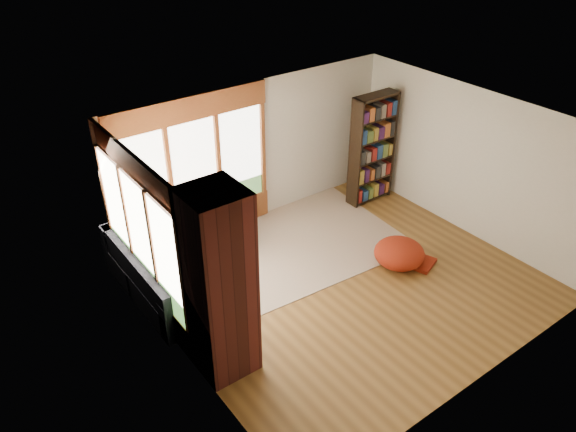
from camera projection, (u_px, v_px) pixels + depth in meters
floor at (345, 282)px, 8.85m from camera, size 5.50×5.50×0.00m
ceiling at (355, 129)px, 7.49m from camera, size 5.50×5.50×0.00m
wall_back at (255, 153)px, 9.89m from camera, size 5.50×0.04×2.60m
wall_front at (495, 302)px, 6.46m from camera, size 5.50×0.04×2.60m
wall_left at (180, 282)px, 6.78m from camera, size 0.04×5.00×2.60m
wall_right at (470, 163)px, 9.57m from camera, size 0.04×5.00×2.60m
windows_back at (195, 169)px, 9.23m from camera, size 2.82×0.10×1.90m
windows_left at (140, 234)px, 7.59m from camera, size 0.10×2.62×1.90m
roller_blind at (114, 184)px, 7.97m from camera, size 0.03×0.72×0.90m
brick_chimney at (219, 286)px, 6.72m from camera, size 0.70×0.70×2.60m
sectional_sofa at (182, 259)px, 8.87m from camera, size 2.20×2.20×0.80m
area_rug at (299, 242)px, 9.81m from camera, size 3.55×2.81×0.01m
bookshelf at (372, 149)px, 10.56m from camera, size 0.92×0.31×2.14m
pouf at (399, 253)px, 9.14m from camera, size 0.96×0.96×0.45m
dog_tan at (195, 233)px, 8.62m from camera, size 1.02×0.92×0.50m
dog_brindle at (194, 245)px, 8.41m from camera, size 0.48×0.79×0.43m
throw_pillows at (177, 229)px, 8.74m from camera, size 1.98×1.68×0.45m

